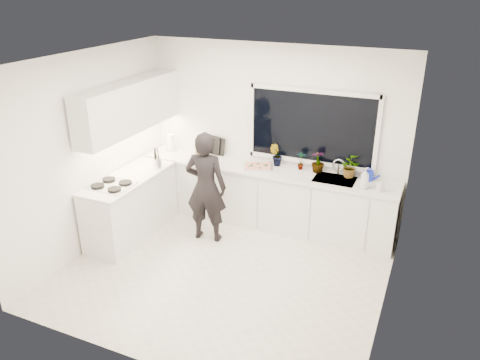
% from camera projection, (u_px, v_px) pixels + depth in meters
% --- Properties ---
extents(floor, '(4.00, 3.50, 0.02)m').
position_uv_depth(floor, '(224.00, 272.00, 6.13)').
color(floor, beige).
rests_on(floor, ground).
extents(wall_back, '(4.00, 0.02, 2.70)m').
position_uv_depth(wall_back, '(273.00, 135.00, 7.07)').
color(wall_back, white).
rests_on(wall_back, ground).
extents(wall_left, '(0.02, 3.50, 2.70)m').
position_uv_depth(wall_left, '(89.00, 153.00, 6.33)').
color(wall_left, white).
rests_on(wall_left, ground).
extents(wall_right, '(0.02, 3.50, 2.70)m').
position_uv_depth(wall_right, '(397.00, 207.00, 4.85)').
color(wall_right, white).
rests_on(wall_right, ground).
extents(ceiling, '(4.00, 3.50, 0.02)m').
position_uv_depth(ceiling, '(221.00, 60.00, 5.05)').
color(ceiling, white).
rests_on(ceiling, wall_back).
extents(window, '(1.80, 0.02, 1.00)m').
position_uv_depth(window, '(312.00, 127.00, 6.74)').
color(window, black).
rests_on(window, wall_back).
extents(base_cabinets_back, '(3.92, 0.58, 0.88)m').
position_uv_depth(base_cabinets_back, '(264.00, 197.00, 7.17)').
color(base_cabinets_back, white).
rests_on(base_cabinets_back, floor).
extents(base_cabinets_left, '(0.58, 1.60, 0.88)m').
position_uv_depth(base_cabinets_left, '(131.00, 207.00, 6.86)').
color(base_cabinets_left, white).
rests_on(base_cabinets_left, floor).
extents(countertop_back, '(3.94, 0.62, 0.04)m').
position_uv_depth(countertop_back, '(265.00, 169.00, 6.98)').
color(countertop_back, silver).
rests_on(countertop_back, base_cabinets_back).
extents(countertop_left, '(0.62, 1.60, 0.04)m').
position_uv_depth(countertop_left, '(128.00, 178.00, 6.68)').
color(countertop_left, silver).
rests_on(countertop_left, base_cabinets_left).
extents(upper_cabinets, '(0.34, 2.10, 0.70)m').
position_uv_depth(upper_cabinets, '(130.00, 106.00, 6.64)').
color(upper_cabinets, white).
rests_on(upper_cabinets, wall_left).
extents(sink, '(0.58, 0.42, 0.14)m').
position_uv_depth(sink, '(334.00, 182.00, 6.61)').
color(sink, silver).
rests_on(sink, countertop_back).
extents(faucet, '(0.03, 0.03, 0.22)m').
position_uv_depth(faucet, '(339.00, 167.00, 6.71)').
color(faucet, silver).
rests_on(faucet, countertop_back).
extents(stovetop, '(0.56, 0.48, 0.03)m').
position_uv_depth(stovetop, '(112.00, 185.00, 6.38)').
color(stovetop, black).
rests_on(stovetop, countertop_left).
extents(person, '(0.65, 0.48, 1.63)m').
position_uv_depth(person, '(206.00, 187.00, 6.59)').
color(person, black).
rests_on(person, floor).
extents(pizza_tray, '(0.51, 0.44, 0.03)m').
position_uv_depth(pizza_tray, '(258.00, 167.00, 6.98)').
color(pizza_tray, '#BBBABF').
rests_on(pizza_tray, countertop_back).
extents(pizza, '(0.46, 0.39, 0.01)m').
position_uv_depth(pizza, '(258.00, 166.00, 6.98)').
color(pizza, red).
rests_on(pizza, pizza_tray).
extents(watering_can, '(0.17, 0.17, 0.13)m').
position_uv_depth(watering_can, '(368.00, 176.00, 6.54)').
color(watering_can, '#1327B9').
rests_on(watering_can, countertop_back).
extents(paper_towel_roll, '(0.14, 0.14, 0.26)m').
position_uv_depth(paper_towel_roll, '(171.00, 143.00, 7.63)').
color(paper_towel_roll, white).
rests_on(paper_towel_roll, countertop_back).
extents(knife_block, '(0.15, 0.13, 0.22)m').
position_uv_depth(knife_block, '(200.00, 148.00, 7.48)').
color(knife_block, olive).
rests_on(knife_block, countertop_back).
extents(utensil_crock, '(0.16, 0.16, 0.16)m').
position_uv_depth(utensil_crock, '(157.00, 163.00, 6.94)').
color(utensil_crock, '#A8A8AD').
rests_on(utensil_crock, countertop_left).
extents(picture_frame_large, '(0.22, 0.06, 0.28)m').
position_uv_depth(picture_frame_large, '(219.00, 146.00, 7.45)').
color(picture_frame_large, black).
rests_on(picture_frame_large, countertop_back).
extents(picture_frame_small, '(0.25, 0.08, 0.30)m').
position_uv_depth(picture_frame_small, '(214.00, 145.00, 7.48)').
color(picture_frame_small, black).
rests_on(picture_frame_small, countertop_back).
extents(herb_plants, '(1.38, 0.37, 0.33)m').
position_uv_depth(herb_plants, '(322.00, 163.00, 6.75)').
color(herb_plants, '#26662D').
rests_on(herb_plants, countertop_back).
extents(soap_bottles, '(0.35, 0.15, 0.29)m').
position_uv_depth(soap_bottles, '(369.00, 180.00, 6.23)').
color(soap_bottles, '#D8BF66').
rests_on(soap_bottles, countertop_back).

